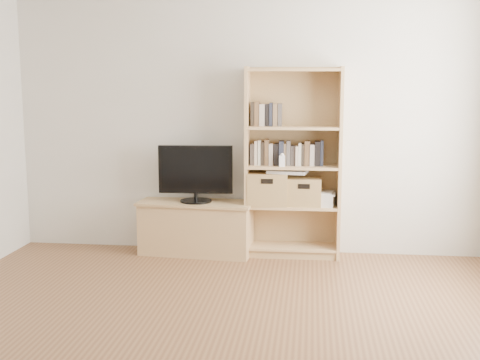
% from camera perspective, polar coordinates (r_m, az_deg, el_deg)
% --- Properties ---
extents(back_wall, '(4.50, 0.02, 2.60)m').
position_cam_1_polar(back_wall, '(5.81, 0.50, 5.86)').
color(back_wall, beige).
rests_on(back_wall, floor).
extents(tv_stand, '(1.09, 0.49, 0.49)m').
position_cam_1_polar(tv_stand, '(5.84, -4.17, -4.64)').
color(tv_stand, tan).
rests_on(tv_stand, floor).
extents(bookshelf, '(0.90, 0.33, 1.79)m').
position_cam_1_polar(bookshelf, '(5.66, 5.04, 1.59)').
color(bookshelf, tan).
rests_on(bookshelf, floor).
extents(television, '(0.71, 0.09, 0.55)m').
position_cam_1_polar(television, '(5.74, -4.23, 0.63)').
color(television, black).
rests_on(television, tv_stand).
extents(books_row_mid, '(0.80, 0.18, 0.21)m').
position_cam_1_polar(books_row_mid, '(5.67, 5.06, 2.48)').
color(books_row_mid, '#38302D').
rests_on(books_row_mid, bookshelf).
extents(books_row_upper, '(0.40, 0.15, 0.21)m').
position_cam_1_polar(books_row_upper, '(5.64, 3.08, 6.21)').
color(books_row_upper, '#38302D').
rests_on(books_row_upper, bookshelf).
extents(baby_monitor, '(0.06, 0.04, 0.10)m').
position_cam_1_polar(baby_monitor, '(5.56, 4.01, 1.80)').
color(baby_monitor, white).
rests_on(baby_monitor, bookshelf).
extents(basket_left, '(0.39, 0.33, 0.31)m').
position_cam_1_polar(basket_left, '(5.70, 2.61, -0.80)').
color(basket_left, '#9B7146').
rests_on(basket_left, bookshelf).
extents(basket_right, '(0.32, 0.26, 0.26)m').
position_cam_1_polar(basket_right, '(5.70, 6.10, -1.09)').
color(basket_right, '#9B7146').
rests_on(basket_right, bookshelf).
extents(laptop, '(0.39, 0.31, 0.03)m').
position_cam_1_polar(laptop, '(5.66, 4.56, 0.83)').
color(laptop, silver).
rests_on(laptop, basket_left).
extents(magazine_stack, '(0.19, 0.25, 0.11)m').
position_cam_1_polar(magazine_stack, '(5.71, 8.08, -1.87)').
color(magazine_stack, beige).
rests_on(magazine_stack, bookshelf).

